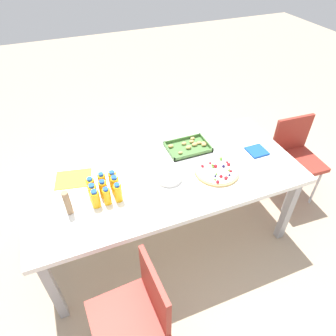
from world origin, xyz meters
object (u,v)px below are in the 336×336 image
juice_bottle_3 (93,193)px  juice_bottle_4 (103,189)px  juice_bottle_5 (115,185)px  juice_bottle_1 (107,196)px  chair_near_left (137,311)px  cardboard_tube (67,203)px  paper_folder (74,179)px  plate_stack (169,177)px  juice_bottle_8 (113,179)px  fruit_pizza (217,171)px  juice_bottle_6 (91,186)px  napkin_stack (257,151)px  chair_end (295,153)px  juice_bottle_2 (118,193)px  juice_bottle_7 (102,182)px  snack_tray (189,147)px  party_table (166,181)px  juice_bottle_0 (95,199)px

juice_bottle_3 → juice_bottle_4: size_ratio=0.94×
juice_bottle_5 → juice_bottle_1: bearing=-134.4°
juice_bottle_1 → juice_bottle_4: juice_bottle_4 is taller
chair_near_left → juice_bottle_4: juice_bottle_4 is taller
cardboard_tube → paper_folder: (0.07, 0.32, -0.09)m
plate_stack → paper_folder: bearing=158.5°
juice_bottle_8 → fruit_pizza: juice_bottle_8 is taller
juice_bottle_6 → napkin_stack: 1.35m
chair_end → juice_bottle_2: bearing=9.8°
juice_bottle_2 → napkin_stack: (1.19, 0.11, -0.06)m
juice_bottle_7 → juice_bottle_8: (0.08, -0.00, -0.00)m
juice_bottle_8 → plate_stack: juice_bottle_8 is taller
chair_end → fruit_pizza: bearing=14.4°
juice_bottle_4 → fruit_pizza: juice_bottle_4 is taller
juice_bottle_8 → plate_stack: size_ratio=0.70×
juice_bottle_8 → juice_bottle_5: bearing=-89.9°
juice_bottle_6 → juice_bottle_8: size_ratio=0.97×
juice_bottle_4 → juice_bottle_8: 0.11m
juice_bottle_1 → snack_tray: size_ratio=0.40×
party_table → juice_bottle_1: 0.50m
party_table → juice_bottle_2: (-0.39, -0.13, 0.13)m
juice_bottle_0 → napkin_stack: juice_bottle_0 is taller
plate_stack → snack_tray: bearing=45.0°
juice_bottle_5 → juice_bottle_7: bearing=136.4°
fruit_pizza → plate_stack: bearing=170.4°
chair_end → juice_bottle_8: (-1.74, -0.05, 0.31)m
juice_bottle_2 → fruit_pizza: 0.77m
juice_bottle_3 → fruit_pizza: juice_bottle_3 is taller
juice_bottle_2 → paper_folder: (-0.26, 0.33, -0.07)m
juice_bottle_5 → party_table: bearing=6.9°
juice_bottle_1 → cardboard_tube: size_ratio=0.76×
juice_bottle_4 → snack_tray: 0.83m
juice_bottle_5 → plate_stack: 0.40m
party_table → cardboard_tube: cardboard_tube is taller
juice_bottle_0 → juice_bottle_7: size_ratio=0.98×
napkin_stack → juice_bottle_0: bearing=-175.5°
juice_bottle_6 → juice_bottle_7: size_ratio=0.92×
juice_bottle_4 → juice_bottle_7: (0.01, 0.08, -0.00)m
snack_tray → cardboard_tube: 1.08m
napkin_stack → plate_stack: bearing=-177.1°
juice_bottle_0 → juice_bottle_6: juice_bottle_0 is taller
chair_near_left → juice_bottle_6: 0.86m
juice_bottle_1 → snack_tray: bearing=25.4°
cardboard_tube → juice_bottle_7: bearing=29.1°
juice_bottle_6 → cardboard_tube: size_ratio=0.72×
juice_bottle_4 → juice_bottle_2: bearing=-41.2°
chair_end → juice_bottle_7: bearing=4.8°
juice_bottle_3 → cardboard_tube: (-0.17, -0.06, 0.03)m
chair_end → juice_bottle_5: bearing=7.2°
juice_bottle_5 → napkin_stack: juice_bottle_5 is taller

